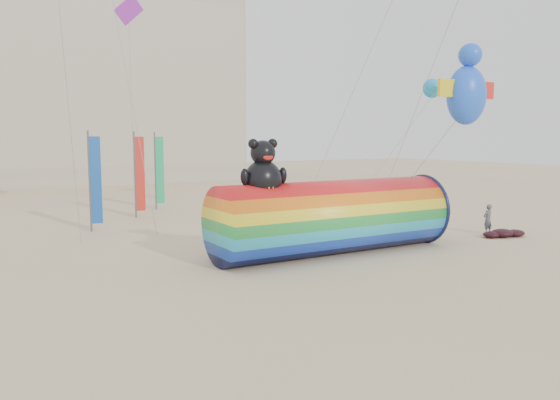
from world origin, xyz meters
TOP-DOWN VIEW (x-y plane):
  - ground at (0.00, 0.00)m, footprint 160.00×160.00m
  - windsock_assembly at (3.05, 1.46)m, footprint 10.58×3.22m
  - kite_handler at (12.51, 1.22)m, footprint 0.56×0.38m
  - fabric_bundle at (12.59, 0.28)m, footprint 2.62×1.35m
  - festival_banners at (-1.31, 15.65)m, footprint 6.27×6.87m

SIDE VIEW (x-z plane):
  - ground at x=0.00m, z-range 0.00..0.00m
  - fabric_bundle at x=12.59m, z-range -0.03..0.37m
  - kite_handler at x=12.51m, z-range 0.00..1.51m
  - windsock_assembly at x=3.05m, z-range -0.82..4.06m
  - festival_banners at x=-1.31m, z-range 0.04..5.24m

